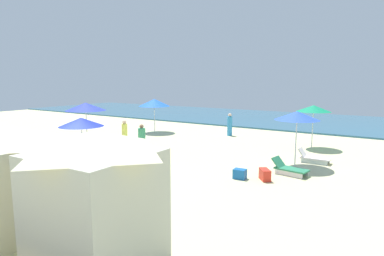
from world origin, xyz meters
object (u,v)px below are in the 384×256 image
at_px(beachgoer_0, 142,141).
at_px(lounge_chair_4_0, 82,156).
at_px(cabana_3, 11,178).
at_px(lounge_chair_4_1, 104,160).
at_px(umbrella_1, 314,109).
at_px(cooler_box_0, 265,175).
at_px(cabana_4, 96,198).
at_px(cooler_box_2, 240,174).
at_px(beachgoer_2, 230,125).
at_px(beachgoer_1, 125,134).
at_px(umbrella_2, 86,107).
at_px(umbrella_3, 154,103).
at_px(umbrella_4, 81,122).
at_px(cooler_box_1, 88,124).
at_px(lounge_chair_0_1, 289,169).
at_px(lounge_chair_0_0, 313,158).
at_px(umbrella_0, 297,116).

bearing_deg(beachgoer_0, lounge_chair_4_0, 24.28).
bearing_deg(cabana_3, lounge_chair_4_1, 116.41).
height_order(lounge_chair_4_1, beachgoer_0, beachgoer_0).
relative_size(umbrella_1, cooler_box_0, 4.00).
xyz_separation_m(cabana_4, cooler_box_2, (-0.08, 7.02, -1.25)).
xyz_separation_m(umbrella_1, beachgoer_2, (-5.70, 1.19, -1.50)).
distance_m(lounge_chair_4_1, beachgoer_0, 2.63).
bearing_deg(cabana_3, beachgoer_1, 117.88).
bearing_deg(umbrella_1, cabana_3, -104.81).
distance_m(umbrella_2, cooler_box_2, 10.59).
height_order(beachgoer_0, beachgoer_2, beachgoer_0).
height_order(cabana_4, beachgoer_2, cabana_4).
distance_m(cabana_3, umbrella_3, 15.79).
xyz_separation_m(umbrella_4, lounge_chair_4_0, (-0.96, 0.72, -1.77)).
bearing_deg(umbrella_2, beachgoer_1, 18.39).
bearing_deg(cooler_box_2, umbrella_4, -165.13).
height_order(beachgoer_0, cooler_box_0, beachgoer_0).
xyz_separation_m(cabana_3, lounge_chair_4_0, (-4.49, 5.65, -1.17)).
xyz_separation_m(lounge_chair_4_1, beachgoer_2, (1.13, 10.16, 0.47)).
distance_m(beachgoer_0, cooler_box_0, 6.87).
height_order(beachgoer_0, cooler_box_1, beachgoer_0).
xyz_separation_m(umbrella_2, umbrella_3, (0.34, 5.78, -0.09)).
relative_size(cabana_4, umbrella_4, 1.28).
height_order(cabana_3, beachgoer_1, cabana_3).
distance_m(cabana_4, cooler_box_0, 7.52).
bearing_deg(beachgoer_2, cabana_4, -147.10).
relative_size(umbrella_4, lounge_chair_4_0, 1.39).
bearing_deg(umbrella_3, umbrella_2, -93.34).
relative_size(umbrella_4, beachgoer_2, 1.41).
relative_size(lounge_chair_0_1, umbrella_3, 0.61).
relative_size(cooler_box_1, cooler_box_2, 1.23).
xyz_separation_m(umbrella_2, beachgoer_0, (4.37, -0.12, -1.53)).
bearing_deg(lounge_chair_4_0, umbrella_2, 36.62).
distance_m(cabana_3, umbrella_4, 6.09).
xyz_separation_m(umbrella_1, cooler_box_0, (-0.08, -7.10, -2.00)).
xyz_separation_m(umbrella_1, umbrella_3, (-10.93, -0.48, -0.06)).
xyz_separation_m(beachgoer_2, cooler_box_1, (-11.81, -2.24, -0.56)).
xyz_separation_m(lounge_chair_0_0, cooler_box_2, (-1.78, -4.12, -0.03)).
bearing_deg(beachgoer_0, umbrella_3, -91.64).
height_order(cabana_4, umbrella_2, cabana_4).
xyz_separation_m(umbrella_0, cooler_box_0, (-0.38, -2.70, -2.03)).
relative_size(umbrella_3, cooler_box_0, 4.05).
distance_m(lounge_chair_0_1, lounge_chair_4_0, 9.34).
bearing_deg(umbrella_0, lounge_chair_4_0, -152.37).
bearing_deg(beachgoer_1, cabana_4, -90.33).
bearing_deg(umbrella_4, cabana_4, -36.54).
bearing_deg(lounge_chair_4_0, lounge_chair_0_1, -81.73).
bearing_deg(umbrella_0, lounge_chair_0_0, 63.52).
relative_size(lounge_chair_0_0, cooler_box_1, 2.40).
height_order(umbrella_2, cooler_box_2, umbrella_2).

